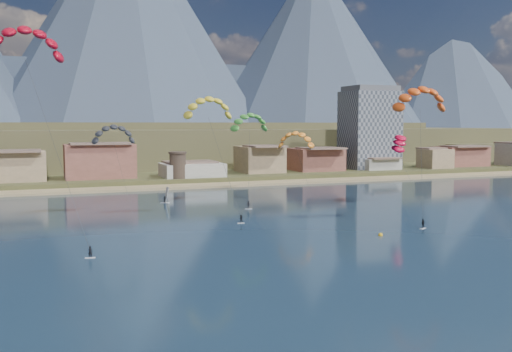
# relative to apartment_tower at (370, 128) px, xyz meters

# --- Properties ---
(ground) EXTENTS (2400.00, 2400.00, 0.00)m
(ground) POSITION_rel_apartment_tower_xyz_m (-85.00, -128.00, -17.82)
(ground) COLOR black
(ground) RESTS_ON ground
(beach) EXTENTS (2200.00, 12.00, 0.90)m
(beach) POSITION_rel_apartment_tower_xyz_m (-85.00, -22.00, -17.57)
(beach) COLOR tan
(beach) RESTS_ON ground
(land) EXTENTS (2200.00, 900.00, 4.00)m
(land) POSITION_rel_apartment_tower_xyz_m (-85.00, 432.00, -17.82)
(land) COLOR brown
(land) RESTS_ON ground
(foothills) EXTENTS (940.00, 210.00, 18.00)m
(foothills) POSITION_rel_apartment_tower_xyz_m (-62.61, 104.47, -8.74)
(foothills) COLOR brown
(foothills) RESTS_ON ground
(mountain_ridge) EXTENTS (2060.00, 480.00, 400.00)m
(mountain_ridge) POSITION_rel_apartment_tower_xyz_m (-99.60, 695.65, 132.49)
(mountain_ridge) COLOR #2C3949
(mountain_ridge) RESTS_ON ground
(town) EXTENTS (400.00, 24.00, 12.00)m
(town) POSITION_rel_apartment_tower_xyz_m (-125.00, -6.00, -9.82)
(town) COLOR beige
(town) RESTS_ON ground
(apartment_tower) EXTENTS (20.00, 16.00, 32.00)m
(apartment_tower) POSITION_rel_apartment_tower_xyz_m (0.00, 0.00, 0.00)
(apartment_tower) COLOR gray
(apartment_tower) RESTS_ON ground
(watchtower) EXTENTS (5.82, 5.82, 8.60)m
(watchtower) POSITION_rel_apartment_tower_xyz_m (-80.00, -14.00, -11.45)
(watchtower) COLOR #47382D
(watchtower) RESTS_ON ground
(kitesurfer_red) EXTENTS (15.01, 14.10, 35.98)m
(kitesurfer_red) POSITION_rel_apartment_tower_xyz_m (-123.49, -97.13, 14.68)
(kitesurfer_red) COLOR silver
(kitesurfer_red) RESTS_ON ground
(kitesurfer_yellow) EXTENTS (11.15, 15.30, 27.18)m
(kitesurfer_yellow) POSITION_rel_apartment_tower_xyz_m (-87.97, -75.81, 5.71)
(kitesurfer_yellow) COLOR silver
(kitesurfer_yellow) RESTS_ON ground
(kitesurfer_orange) EXTENTS (12.06, 11.99, 28.13)m
(kitesurfer_orange) POSITION_rel_apartment_tower_xyz_m (-50.50, -97.74, 7.31)
(kitesurfer_orange) COLOR silver
(kitesurfer_orange) RESTS_ON ground
(kitesurfer_green) EXTENTS (12.42, 18.58, 25.26)m
(kitesurfer_green) POSITION_rel_apartment_tower_xyz_m (-71.40, -56.51, 2.59)
(kitesurfer_green) COLOR silver
(kitesurfer_green) RESTS_ON ground
(distant_kite_dark) EXTENTS (9.70, 6.02, 20.90)m
(distant_kite_dark) POSITION_rel_apartment_tower_xyz_m (-106.55, -66.40, 0.10)
(distant_kite_dark) COLOR #262626
(distant_kite_dark) RESTS_ON ground
(distant_kite_orange) EXTENTS (10.01, 9.59, 19.29)m
(distant_kite_orange) POSITION_rel_apartment_tower_xyz_m (-59.12, -58.05, -1.75)
(distant_kite_orange) COLOR #262626
(distant_kite_orange) RESTS_ON ground
(distant_kite_red) EXTENTS (8.00, 10.15, 18.39)m
(distant_kite_red) POSITION_rel_apartment_tower_xyz_m (-37.46, -72.07, -2.60)
(distant_kite_red) COLOR #262626
(distant_kite_red) RESTS_ON ground
(windsurfer) EXTENTS (2.52, 2.48, 3.98)m
(windsurfer) POSITION_rel_apartment_tower_xyz_m (-92.79, -54.28, -16.56)
(windsurfer) COLOR silver
(windsurfer) RESTS_ON ground
(buoy) EXTENTS (0.77, 0.77, 0.77)m
(buoy) POSITION_rel_apartment_tower_xyz_m (-66.66, -108.93, -17.69)
(buoy) COLOR yellow
(buoy) RESTS_ON ground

